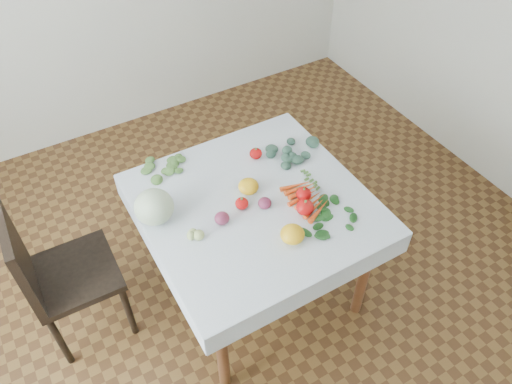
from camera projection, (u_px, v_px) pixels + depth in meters
ground at (255, 286)px, 3.10m from camera, size 4.00×4.00×0.00m
table at (255, 216)px, 2.63m from camera, size 1.00×1.00×0.75m
tablecloth at (255, 203)px, 2.56m from camera, size 1.12×1.12×0.01m
chair at (53, 271)px, 2.51m from camera, size 0.44×0.44×0.96m
cabbage at (154, 207)px, 2.42m from camera, size 0.26×0.26×0.17m
tomato_a at (242, 203)px, 2.51m from camera, size 0.09×0.09×0.06m
tomato_b at (256, 154)px, 2.78m from camera, size 0.09×0.09×0.06m
tomato_c at (305, 207)px, 2.48m from camera, size 0.11×0.11×0.08m
tomato_d at (304, 194)px, 2.55m from camera, size 0.09×0.09×0.07m
heirloom_back at (248, 186)px, 2.59m from camera, size 0.13×0.13×0.08m
heirloom_front at (292, 234)px, 2.36m from camera, size 0.13×0.13×0.08m
onion_a at (222, 218)px, 2.44m from camera, size 0.10×0.10×0.06m
onion_b at (265, 203)px, 2.52m from camera, size 0.08×0.08×0.06m
tomatillo_cluster at (203, 237)px, 2.38m from camera, size 0.08×0.11×0.04m
carrot_bunch at (306, 198)px, 2.56m from camera, size 0.19×0.29×0.03m
kale_bunch at (292, 147)px, 2.84m from camera, size 0.27×0.27×0.04m
basil_bunch at (325, 217)px, 2.48m from camera, size 0.27×0.23×0.01m
dill_bunch at (166, 166)px, 2.74m from camera, size 0.25×0.19×0.02m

